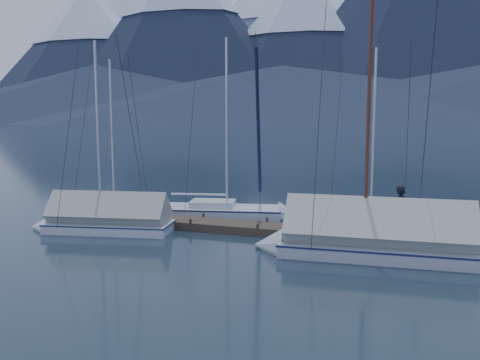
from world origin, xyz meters
name	(u,v)px	position (x,y,z in m)	size (l,w,h in m)	color
ground	(223,242)	(0.00, 0.00, 0.00)	(1000.00, 1000.00, 0.00)	black
mountain_range	(416,38)	(4.12, 370.45, 58.65)	(877.00, 584.00, 150.50)	#475675
dock	(240,228)	(0.00, 2.00, 0.11)	(18.00, 1.50, 0.54)	#382D23
mooring_posts	(229,222)	(-0.50, 2.00, 0.35)	(15.12, 1.52, 0.35)	#382D23
sailboat_open_left	(123,209)	(-7.07, 4.09, 0.15)	(6.61, 3.29, 8.42)	white
sailboat_open_mid	(237,213)	(-1.16, 4.92, 0.16)	(7.37, 3.55, 9.40)	silver
sailboat_open_right	(381,227)	(5.69, 4.18, 0.15)	(6.45, 2.76, 8.49)	silver
sailboat_covered_near	(360,241)	(5.23, -0.17, 0.51)	(7.95, 3.36, 10.13)	silver
sailboat_covered_far	(98,222)	(-5.67, -0.04, 0.43)	(6.47, 3.07, 8.73)	silver
person	(401,210)	(6.54, 2.26, 1.28)	(0.68, 0.45, 1.87)	black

